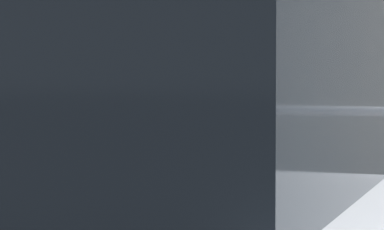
{
  "coord_description": "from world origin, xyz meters",
  "views": [
    {
      "loc": [
        1.19,
        -3.5,
        1.48
      ],
      "look_at": [
        -0.29,
        0.49,
        1.3
      ],
      "focal_mm": 83.53,
      "sensor_mm": 36.0,
      "label": 1
    }
  ],
  "objects": [
    {
      "name": "pedestrian_at_meter",
      "position": [
        -0.61,
        0.52,
        1.12
      ],
      "size": [
        0.71,
        0.45,
        1.71
      ],
      "rotation": [
        0.0,
        0.0,
        -0.36
      ],
      "color": "slate",
      "rests_on": "sidewalk_curb"
    },
    {
      "name": "parking_meter",
      "position": [
        -0.15,
        0.31,
        1.18
      ],
      "size": [
        0.16,
        0.17,
        1.46
      ],
      "rotation": [
        0.0,
        0.0,
        3.12
      ],
      "color": "slate",
      "rests_on": "sidewalk_curb"
    },
    {
      "name": "backdrop_wall",
      "position": [
        0.0,
        4.16,
        1.45
      ],
      "size": [
        32.0,
        0.5,
        2.9
      ],
      "primitive_type": "cube",
      "color": "gray",
      "rests_on": "ground"
    },
    {
      "name": "background_railing",
      "position": [
        0.0,
        2.22,
        0.96
      ],
      "size": [
        24.06,
        0.06,
        1.15
      ],
      "color": "gray",
      "rests_on": "sidewalk_curb"
    }
  ]
}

